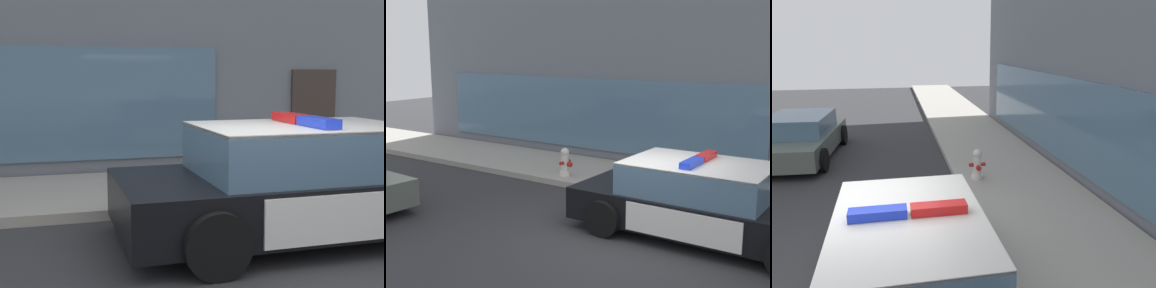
{
  "view_description": "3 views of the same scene",
  "coord_description": "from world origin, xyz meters",
  "views": [
    {
      "loc": [
        -1.98,
        -4.65,
        1.94
      ],
      "look_at": [
        -0.33,
        1.36,
        1.1
      ],
      "focal_mm": 46.56,
      "sensor_mm": 36.0,
      "label": 1
    },
    {
      "loc": [
        4.15,
        -7.82,
        3.42
      ],
      "look_at": [
        -2.05,
        1.13,
        1.33
      ],
      "focal_mm": 47.79,
      "sensor_mm": 36.0,
      "label": 2
    },
    {
      "loc": [
        4.84,
        0.6,
        3.3
      ],
      "look_at": [
        -1.96,
        1.89,
        1.42
      ],
      "focal_mm": 34.82,
      "sensor_mm": 36.0,
      "label": 3
    }
  ],
  "objects": [
    {
      "name": "ground",
      "position": [
        0.0,
        0.0,
        0.0
      ],
      "size": [
        48.0,
        48.0,
        0.0
      ],
      "primitive_type": "plane",
      "color": "#303033"
    },
    {
      "name": "police_cruiser",
      "position": [
        1.01,
        0.71,
        0.68
      ],
      "size": [
        4.88,
        2.19,
        1.49
      ],
      "rotation": [
        0.0,
        0.0,
        0.01
      ],
      "color": "black",
      "rests_on": "ground"
    },
    {
      "name": "sidewalk",
      "position": [
        0.0,
        3.36,
        0.07
      ],
      "size": [
        48.0,
        2.76,
        0.15
      ],
      "primitive_type": "cube",
      "color": "#A39E93",
      "rests_on": "ground"
    }
  ]
}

